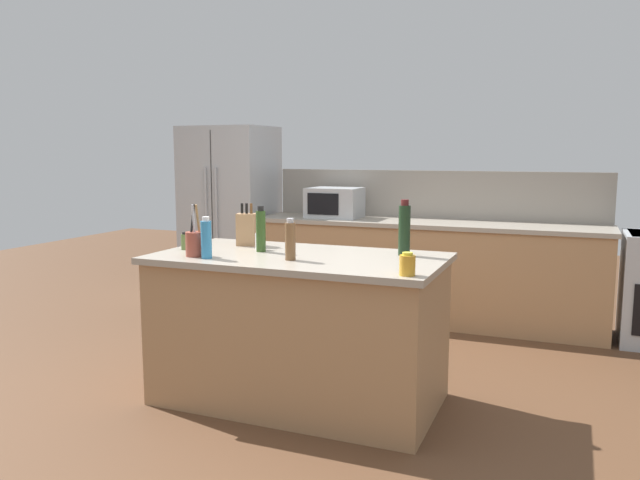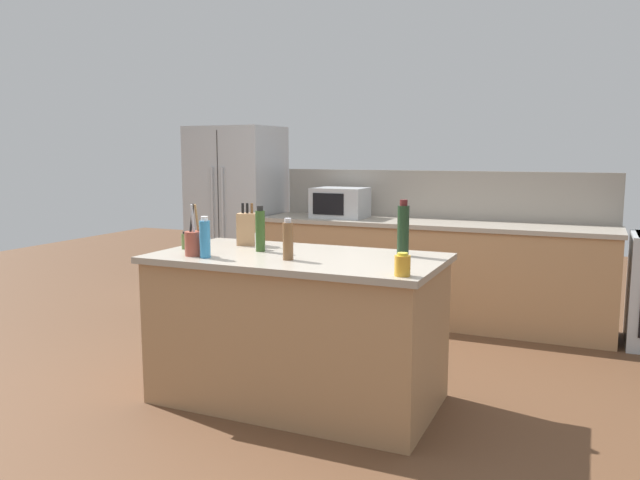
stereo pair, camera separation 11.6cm
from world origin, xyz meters
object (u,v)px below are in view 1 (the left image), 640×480
refrigerator (230,214)px  microwave (335,203)px  pepper_grinder (290,240)px  knife_block (247,229)px  salt_shaker (259,241)px  dish_soap_bottle (206,239)px  wine_bottle (404,229)px  spice_jar_oregano (185,241)px  olive_oil_bottle (261,230)px  honey_jar (407,265)px  utensil_crock (195,243)px

refrigerator → microwave: size_ratio=3.60×
refrigerator → pepper_grinder: (1.83, -2.43, 0.14)m
refrigerator → microwave: bearing=-2.4°
microwave → knife_block: 1.96m
pepper_grinder → salt_shaker: (-0.36, 0.29, -0.06)m
microwave → dish_soap_bottle: size_ratio=2.03×
knife_block → pepper_grinder: (0.53, -0.42, 0.00)m
wine_bottle → spice_jar_oregano: bearing=-167.1°
microwave → salt_shaker: size_ratio=4.14×
wine_bottle → microwave: bearing=121.8°
spice_jar_oregano → wine_bottle: size_ratio=0.34×
microwave → knife_block: (0.10, -1.95, -0.03)m
pepper_grinder → wine_bottle: wine_bottle is taller
knife_block → salt_shaker: knife_block is taller
microwave → olive_oil_bottle: bearing=-81.6°
refrigerator → dish_soap_bottle: refrigerator is taller
refrigerator → pepper_grinder: 3.04m
knife_block → olive_oil_bottle: olive_oil_bottle is taller
dish_soap_bottle → spice_jar_oregano: bearing=143.1°
honey_jar → refrigerator: bearing=134.7°
refrigerator → dish_soap_bottle: (1.34, -2.56, 0.14)m
utensil_crock → olive_oil_bottle: bearing=47.0°
microwave → pepper_grinder: size_ratio=2.05×
refrigerator → olive_oil_bottle: size_ratio=6.24×
pepper_grinder → honey_jar: bearing=-14.4°
pepper_grinder → microwave: bearing=104.8°
microwave → pepper_grinder: microwave is taller
dish_soap_bottle → spice_jar_oregano: (-0.32, 0.24, -0.06)m
utensil_crock → wine_bottle: bearing=23.5°
pepper_grinder → spice_jar_oregano: 0.82m
refrigerator → dish_soap_bottle: size_ratio=7.28×
microwave → wine_bottle: size_ratio=1.47×
utensil_crock → olive_oil_bottle: size_ratio=1.09×
utensil_crock → honey_jar: utensil_crock is taller
spice_jar_oregano → knife_block: bearing=48.4°
honey_jar → wine_bottle: 0.65m
utensil_crock → spice_jar_oregano: bearing=137.1°
utensil_crock → honey_jar: (1.36, -0.10, -0.03)m
refrigerator → pepper_grinder: size_ratio=7.37×
honey_jar → spice_jar_oregano: bearing=169.3°
microwave → spice_jar_oregano: 2.28m
utensil_crock → pepper_grinder: bearing=8.7°
knife_block → wine_bottle: 1.11m
honey_jar → wine_bottle: wine_bottle is taller
dish_soap_bottle → honey_jar: bearing=-2.7°
utensil_crock → olive_oil_bottle: utensil_crock is taller
refrigerator → spice_jar_oregano: size_ratio=15.78×
honey_jar → salt_shaker: 1.22m
refrigerator → wine_bottle: bearing=-39.7°
wine_bottle → salt_shaker: (-0.94, -0.13, -0.11)m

